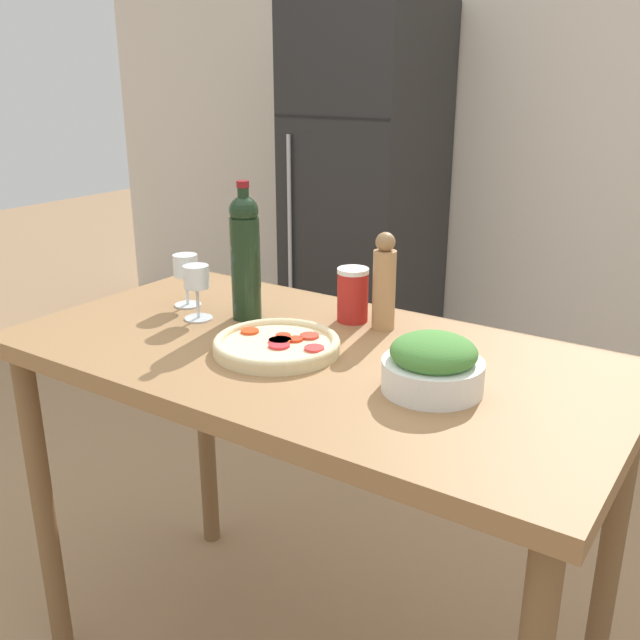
{
  "coord_description": "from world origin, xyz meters",
  "views": [
    {
      "loc": [
        0.86,
        -1.24,
        1.56
      ],
      "look_at": [
        0.0,
        0.04,
        1.02
      ],
      "focal_mm": 40.0,
      "sensor_mm": 36.0,
      "label": 1
    }
  ],
  "objects": [
    {
      "name": "refrigerator",
      "position": [
        -1.0,
        1.96,
        0.94
      ],
      "size": [
        0.64,
        0.71,
        1.89
      ],
      "color": "black",
      "rests_on": "ground_plane"
    },
    {
      "name": "pepper_mill",
      "position": [
        0.07,
        0.21,
        1.08
      ],
      "size": [
        0.06,
        0.06,
        0.24
      ],
      "color": "#AD7F51",
      "rests_on": "prep_counter"
    },
    {
      "name": "wine_bottle",
      "position": [
        -0.26,
        0.09,
        1.13
      ],
      "size": [
        0.07,
        0.07,
        0.35
      ],
      "color": "black",
      "rests_on": "prep_counter"
    },
    {
      "name": "salad_bowl",
      "position": [
        0.32,
        -0.05,
        1.01
      ],
      "size": [
        0.2,
        0.2,
        0.12
      ],
      "color": "white",
      "rests_on": "prep_counter"
    },
    {
      "name": "wine_glass_near",
      "position": [
        -0.36,
        0.01,
        1.06
      ],
      "size": [
        0.07,
        0.07,
        0.14
      ],
      "color": "silver",
      "rests_on": "prep_counter"
    },
    {
      "name": "wine_glass_far",
      "position": [
        -0.46,
        0.08,
        1.06
      ],
      "size": [
        0.07,
        0.07,
        0.14
      ],
      "color": "silver",
      "rests_on": "prep_counter"
    },
    {
      "name": "homemade_pizza",
      "position": [
        -0.06,
        -0.05,
        0.98
      ],
      "size": [
        0.29,
        0.29,
        0.03
      ],
      "color": "beige",
      "rests_on": "prep_counter"
    },
    {
      "name": "wall_back",
      "position": [
        0.0,
        2.35,
        1.3
      ],
      "size": [
        6.4,
        0.09,
        2.6
      ],
      "color": "silver",
      "rests_on": "ground_plane"
    },
    {
      "name": "salt_canister",
      "position": [
        -0.02,
        0.22,
        1.03
      ],
      "size": [
        0.08,
        0.08,
        0.14
      ],
      "color": "#B2231E",
      "rests_on": "prep_counter"
    },
    {
      "name": "prep_counter",
      "position": [
        0.0,
        0.0,
        0.84
      ],
      "size": [
        1.41,
        0.74,
        0.96
      ],
      "color": "olive",
      "rests_on": "ground_plane"
    }
  ]
}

